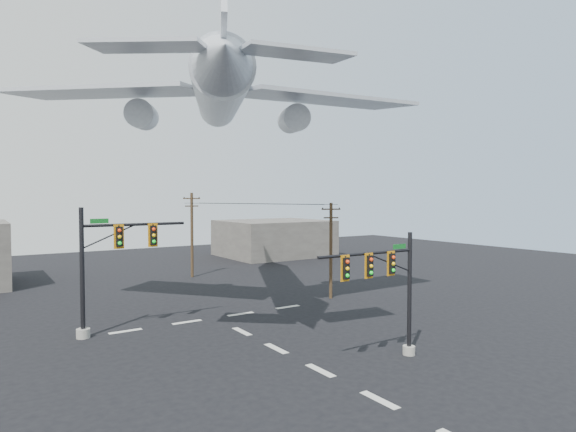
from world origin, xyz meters
TOP-DOWN VIEW (x-y plane):
  - ground at (0.00, 0.00)m, footprint 120.00×120.00m
  - lane_markings at (0.00, 5.33)m, footprint 14.00×21.20m
  - signal_mast_near at (3.80, -0.75)m, footprint 6.32×0.71m
  - signal_mast_far at (-7.13, 11.88)m, footprint 6.63×0.85m
  - utility_pole_a at (10.68, 12.69)m, footprint 1.47×0.74m
  - utility_pole_b at (5.20, 28.88)m, footprint 1.77×0.32m
  - power_lines at (7.94, 20.78)m, footprint 6.99×16.20m
  - airliner at (1.14, 13.46)m, footprint 27.01×29.58m
  - building_right at (22.00, 40.00)m, footprint 14.00×12.00m

SIDE VIEW (x-z plane):
  - ground at x=0.00m, z-range 0.00..0.00m
  - lane_markings at x=0.00m, z-range 0.01..0.01m
  - building_right at x=22.00m, z-range 0.00..5.00m
  - signal_mast_near at x=3.80m, z-range 0.43..6.89m
  - signal_mast_far at x=-7.13m, z-range 0.24..7.94m
  - utility_pole_a at x=10.68m, z-range 0.18..8.02m
  - utility_pole_b at x=5.20m, z-range 0.20..8.96m
  - power_lines at x=7.94m, z-range 7.68..7.71m
  - airliner at x=1.14m, z-range 11.54..19.64m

